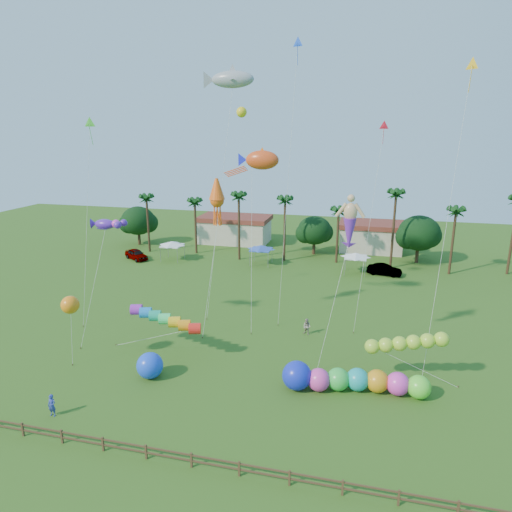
% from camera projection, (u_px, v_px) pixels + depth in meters
% --- Properties ---
extents(ground, '(160.00, 160.00, 0.00)m').
position_uv_depth(ground, '(223.00, 410.00, 33.24)').
color(ground, '#285116').
rests_on(ground, ground).
extents(tree_line, '(69.46, 8.91, 11.00)m').
position_uv_depth(tree_line, '(330.00, 231.00, 72.39)').
color(tree_line, '#3A2819').
rests_on(tree_line, ground).
extents(buildings_row, '(35.00, 7.00, 4.00)m').
position_uv_depth(buildings_row, '(294.00, 234.00, 80.17)').
color(buildings_row, beige).
rests_on(buildings_row, ground).
extents(tent_row, '(31.00, 4.00, 0.60)m').
position_uv_depth(tent_row, '(260.00, 248.00, 67.88)').
color(tent_row, white).
rests_on(tent_row, ground).
extents(fence, '(36.12, 0.12, 1.00)m').
position_uv_depth(fence, '(191.00, 458.00, 27.47)').
color(fence, brown).
rests_on(fence, ground).
extents(car_a, '(5.03, 4.24, 1.62)m').
position_uv_depth(car_a, '(136.00, 254.00, 71.84)').
color(car_a, '#4C4C54').
rests_on(car_a, ground).
extents(car_b, '(4.91, 2.45, 1.55)m').
position_uv_depth(car_b, '(384.00, 270.00, 64.04)').
color(car_b, '#4C4C54').
rests_on(car_b, ground).
extents(spectator_a, '(0.62, 0.42, 1.66)m').
position_uv_depth(spectator_a, '(52.00, 405.00, 32.39)').
color(spectator_a, '#2C3A9B').
rests_on(spectator_a, ground).
extents(spectator_b, '(0.99, 0.90, 1.66)m').
position_uv_depth(spectator_b, '(307.00, 327.00, 45.35)').
color(spectator_b, '#A08E85').
rests_on(spectator_b, ground).
extents(caterpillar_inflatable, '(11.39, 3.32, 2.31)m').
position_uv_depth(caterpillar_inflatable, '(349.00, 380.00, 35.41)').
color(caterpillar_inflatable, '#EC3EAC').
rests_on(caterpillar_inflatable, ground).
extents(blue_ball, '(2.17, 2.17, 2.17)m').
position_uv_depth(blue_ball, '(150.00, 365.00, 37.37)').
color(blue_ball, blue).
rests_on(blue_ball, ground).
extents(rainbow_tube, '(10.29, 1.77, 3.52)m').
position_uv_depth(rainbow_tube, '(175.00, 327.00, 40.15)').
color(rainbow_tube, red).
rests_on(rainbow_tube, ground).
extents(green_worm, '(10.04, 3.54, 3.65)m').
position_uv_depth(green_worm, '(372.00, 347.00, 36.60)').
color(green_worm, '#A3D62F').
rests_on(green_worm, ground).
extents(orange_ball_kite, '(1.60, 1.60, 6.36)m').
position_uv_depth(orange_ball_kite, '(70.00, 305.00, 38.15)').
color(orange_ball_kite, orange).
rests_on(orange_ball_kite, ground).
extents(merman_kite, '(2.92, 5.32, 14.07)m').
position_uv_depth(merman_kite, '(350.00, 225.00, 39.19)').
color(merman_kite, tan).
rests_on(merman_kite, ground).
extents(fish_kite, '(5.32, 5.82, 17.91)m').
position_uv_depth(fish_kite, '(262.00, 160.00, 45.12)').
color(fish_kite, '#E44819').
rests_on(fish_kite, ground).
extents(shark_kite, '(6.47, 7.32, 25.89)m').
position_uv_depth(shark_kite, '(233.00, 79.00, 47.24)').
color(shark_kite, '#9398A0').
rests_on(shark_kite, ground).
extents(squid_kite, '(1.98, 4.94, 15.31)m').
position_uv_depth(squid_kite, '(217.00, 200.00, 44.81)').
color(squid_kite, '#FE5C14').
rests_on(squid_kite, ground).
extents(lobster_kite, '(4.11, 6.36, 11.68)m').
position_uv_depth(lobster_kite, '(105.00, 224.00, 43.91)').
color(lobster_kite, '#5822AD').
rests_on(lobster_kite, ground).
extents(delta_kite_red, '(2.18, 4.18, 20.62)m').
position_uv_depth(delta_kite_red, '(383.00, 132.00, 43.84)').
color(delta_kite_red, red).
rests_on(delta_kite_red, ground).
extents(delta_kite_yellow, '(2.29, 4.61, 25.06)m').
position_uv_depth(delta_kite_yellow, '(471.00, 73.00, 34.51)').
color(delta_kite_yellow, yellow).
rests_on(delta_kite_yellow, ground).
extents(delta_kite_green, '(1.31, 4.59, 21.03)m').
position_uv_depth(delta_kite_green, '(90.00, 127.00, 45.91)').
color(delta_kite_green, green).
rests_on(delta_kite_green, ground).
extents(delta_kite_blue, '(1.50, 3.81, 28.29)m').
position_uv_depth(delta_kite_blue, '(297.00, 51.00, 43.40)').
color(delta_kite_blue, blue).
rests_on(delta_kite_blue, ground).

